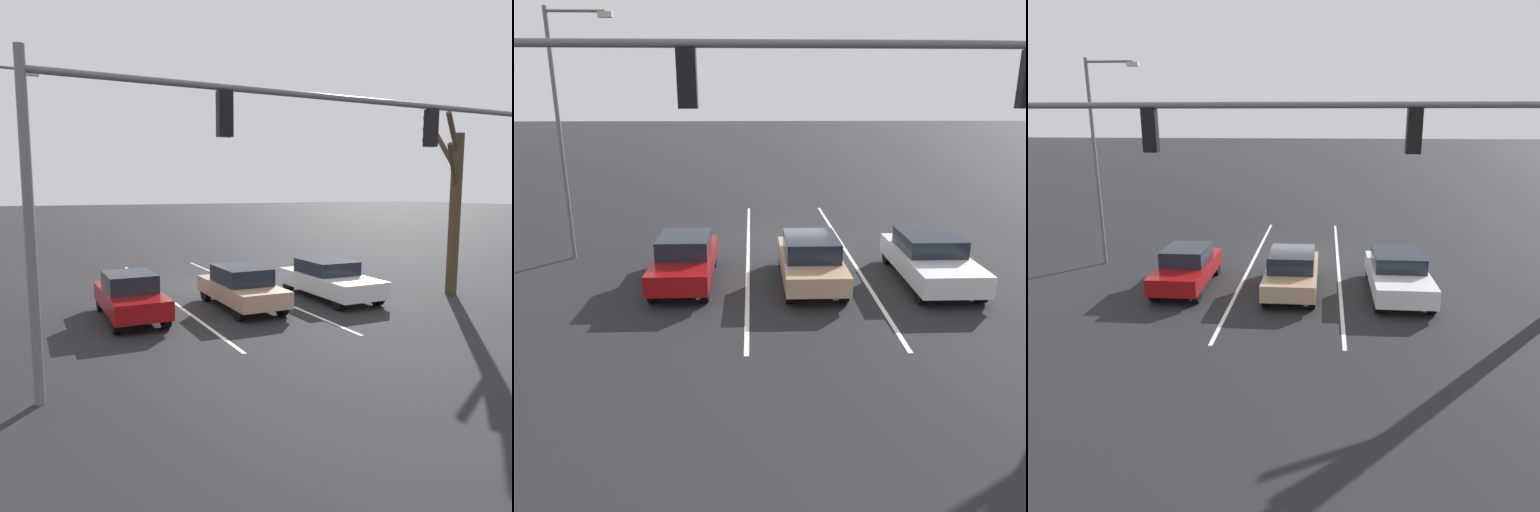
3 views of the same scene
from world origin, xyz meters
The scene contains 8 objects.
ground_plane centered at (0.00, 0.00, 0.00)m, with size 240.00×240.00×0.00m, color black.
lane_stripe_left_divider centered at (-1.83, 1.85, 0.01)m, with size 0.12×15.70×0.01m, color silver.
lane_stripe_center_divider centered at (1.83, 1.85, 0.01)m, with size 0.12×15.70×0.01m, color silver.
car_tan_midlane_front centered at (-0.10, 5.09, 0.76)m, with size 1.78×4.34×1.47m.
car_maroon_rightlane_front centered at (3.72, 4.93, 0.76)m, with size 1.71×4.26×1.48m.
car_silver_leftlane_front centered at (-3.81, 5.02, 0.74)m, with size 1.93×4.65×1.44m.
traffic_signal_gantry centered at (2.46, 10.69, 5.02)m, with size 13.31×0.37×6.69m.
street_lamp_right_shoulder centered at (7.79, 2.26, 4.74)m, with size 2.14×0.24×8.18m.
Camera 2 is at (1.67, 19.50, 5.38)m, focal length 35.00 mm.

